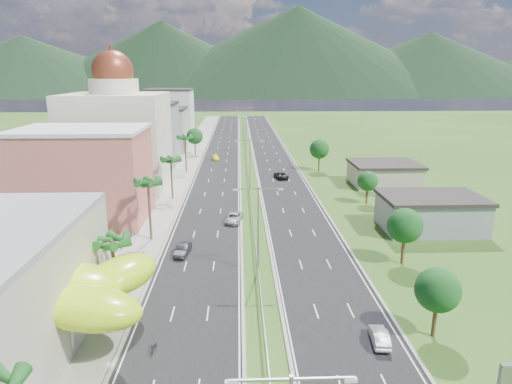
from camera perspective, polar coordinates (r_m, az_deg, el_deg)
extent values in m
plane|color=#2D5119|center=(49.25, 0.78, -14.82)|extent=(500.00, 500.00, 0.00)
cube|color=black|center=(135.07, -4.39, 4.36)|extent=(11.00, 260.00, 0.04)
cube|color=black|center=(135.33, 1.99, 4.41)|extent=(11.00, 260.00, 0.04)
cube|color=gray|center=(135.77, -8.41, 4.31)|extent=(7.00, 260.00, 0.12)
cube|color=gray|center=(117.21, -1.04, 3.10)|extent=(0.08, 216.00, 0.28)
cube|color=gray|center=(218.10, -1.60, 8.45)|extent=(0.10, 0.12, 0.70)
cube|color=gray|center=(22.34, 0.46, -22.47)|extent=(2.88, 0.12, 0.12)
cube|color=gray|center=(22.64, 8.35, -22.08)|extent=(2.88, 0.12, 0.12)
cube|color=silver|center=(22.39, -3.09, -22.72)|extent=(0.60, 0.25, 0.18)
cube|color=silver|center=(22.94, 11.73, -22.00)|extent=(0.60, 0.25, 0.18)
cylinder|color=gray|center=(56.07, 0.27, -4.84)|extent=(0.20, 0.20, 11.00)
cube|color=gray|center=(54.48, -1.24, 0.40)|extent=(2.88, 0.12, 0.12)
cube|color=gray|center=(54.60, 1.78, 0.42)|extent=(2.88, 0.12, 0.12)
cube|color=silver|center=(54.50, -2.58, 0.28)|extent=(0.60, 0.25, 0.18)
cube|color=silver|center=(54.73, 3.12, 0.33)|extent=(0.60, 0.25, 0.18)
cylinder|color=gray|center=(94.69, -0.77, 3.30)|extent=(0.20, 0.20, 11.00)
cube|color=gray|center=(93.75, -1.67, 6.47)|extent=(2.88, 0.12, 0.12)
cube|color=gray|center=(93.82, 0.10, 6.48)|extent=(2.88, 0.12, 0.12)
cube|color=silver|center=(93.76, -2.46, 6.40)|extent=(0.60, 0.25, 0.18)
cube|color=silver|center=(93.90, 0.89, 6.42)|extent=(0.60, 0.25, 0.18)
cylinder|color=gray|center=(139.07, -1.25, 6.98)|extent=(0.20, 0.20, 11.00)
cube|color=gray|center=(138.43, -1.86, 9.15)|extent=(2.88, 0.12, 0.12)
cube|color=gray|center=(138.48, -0.66, 9.16)|extent=(2.88, 0.12, 0.12)
cube|color=silver|center=(138.44, -2.40, 9.11)|extent=(0.60, 0.25, 0.18)
cube|color=silver|center=(138.53, -0.12, 9.12)|extent=(0.60, 0.25, 0.18)
cylinder|color=gray|center=(183.75, -1.49, 8.88)|extent=(0.20, 0.20, 11.00)
cube|color=gray|center=(183.27, -1.96, 10.53)|extent=(2.88, 0.12, 0.12)
cube|color=gray|center=(183.31, -1.05, 10.53)|extent=(2.88, 0.12, 0.12)
cube|color=silver|center=(183.28, -2.37, 10.49)|extent=(0.60, 0.25, 0.18)
cube|color=silver|center=(183.34, -0.64, 10.50)|extent=(0.60, 0.25, 0.18)
cylinder|color=gray|center=(51.30, -27.72, -12.85)|extent=(0.50, 0.50, 4.00)
cylinder|color=gray|center=(44.65, -22.04, -16.41)|extent=(0.50, 0.50, 4.00)
cylinder|color=gray|center=(43.84, -28.56, -17.82)|extent=(0.50, 0.50, 4.00)
cylinder|color=gray|center=(48.18, -17.74, -13.59)|extent=(0.50, 0.50, 4.00)
cube|color=#D26056|center=(80.83, -20.70, 1.79)|extent=(20.00, 15.00, 15.00)
cube|color=beige|center=(102.10, -16.86, 6.07)|extent=(20.00, 20.00, 20.00)
cylinder|color=beige|center=(101.13, -17.35, 12.52)|extent=(10.00, 10.00, 3.00)
sphere|color=maroon|center=(101.09, -17.49, 14.21)|extent=(8.40, 8.40, 8.40)
cube|color=gray|center=(126.29, -13.57, 6.93)|extent=(16.00, 15.00, 16.00)
cube|color=#A8A18B|center=(147.94, -11.90, 7.53)|extent=(16.00, 15.00, 13.00)
cube|color=silver|center=(170.27, -10.68, 9.35)|extent=(16.00, 15.00, 18.00)
cube|color=gray|center=(77.37, 20.97, -2.62)|extent=(15.00, 10.00, 5.00)
cube|color=#A8A18B|center=(105.31, 15.72, 2.08)|extent=(14.00, 12.00, 4.40)
cylinder|color=#47301C|center=(51.01, -17.26, -9.73)|extent=(0.36, 0.36, 7.50)
cylinder|color=#47301C|center=(69.01, -13.15, -2.32)|extent=(0.36, 0.36, 9.00)
cylinder|color=#47301C|center=(91.05, -10.49, 1.62)|extent=(0.36, 0.36, 8.00)
cylinder|color=#47301C|center=(115.27, -8.78, 4.64)|extent=(0.36, 0.36, 8.80)
cylinder|color=#47301C|center=(140.12, -7.62, 5.66)|extent=(0.40, 0.40, 4.90)
sphere|color=#19501B|center=(139.66, -7.66, 6.93)|extent=(4.90, 4.90, 4.90)
cylinder|color=#47301C|center=(47.48, 21.44, -14.25)|extent=(0.40, 0.40, 4.20)
sphere|color=#19501B|center=(46.28, 21.76, -11.31)|extent=(4.20, 4.20, 4.20)
cylinder|color=#47301C|center=(62.76, 17.91, -6.55)|extent=(0.40, 0.40, 4.55)
sphere|color=#19501B|center=(61.79, 18.12, -4.02)|extent=(4.55, 4.55, 4.55)
cylinder|color=#47301C|center=(89.12, 13.69, -0.22)|extent=(0.40, 0.40, 3.85)
sphere|color=#19501B|center=(88.53, 13.79, 1.33)|extent=(3.85, 3.85, 3.85)
cylinder|color=#47301C|center=(116.65, 7.87, 3.82)|extent=(0.40, 0.40, 4.90)
sphere|color=#19501B|center=(116.10, 7.93, 5.35)|extent=(4.90, 4.90, 4.90)
imported|color=black|center=(63.71, -9.13, -7.11)|extent=(2.20, 4.72, 1.50)
imported|color=#ACB0B4|center=(76.29, -2.78, -3.23)|extent=(3.29, 5.60, 1.46)
imported|color=yellow|center=(130.43, -5.06, 4.27)|extent=(2.49, 4.69, 1.29)
imported|color=#B0B2B8|center=(45.55, 15.16, -17.02)|extent=(1.80, 4.19, 1.34)
imported|color=black|center=(107.77, 3.14, 2.15)|extent=(3.43, 5.96, 1.56)
imported|color=black|center=(44.01, -12.64, -18.21)|extent=(0.73, 1.86, 1.16)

